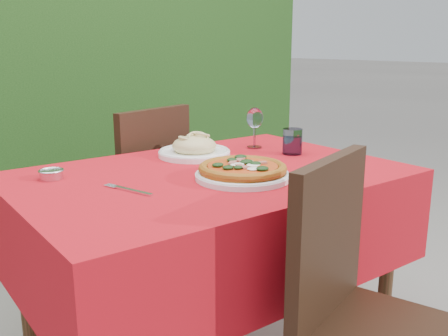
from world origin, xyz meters
TOP-DOWN VIEW (x-y plane):
  - hedge at (0.00, 1.55)m, footprint 3.20×0.55m
  - dining_table at (0.00, 0.00)m, footprint 1.26×0.86m
  - chair_near at (0.06, -0.59)m, footprint 0.50×0.50m
  - chair_far at (0.06, 0.64)m, footprint 0.50×0.50m
  - pizza_plate at (0.03, -0.13)m, footprint 0.34×0.34m
  - pasta_plate at (0.09, 0.23)m, footprint 0.27×0.27m
  - water_glass at (0.42, 0.04)m, footprint 0.07×0.07m
  - wine_glass at (0.37, 0.21)m, footprint 0.07×0.07m
  - fork at (-0.31, -0.06)m, footprint 0.08×0.20m
  - steel_ramekin at (-0.45, 0.23)m, footprint 0.07×0.07m

SIDE VIEW (x-z plane):
  - chair_near at x=0.06m, z-range 0.06..0.95m
  - chair_far at x=0.06m, z-range 0.07..0.96m
  - dining_table at x=0.00m, z-range 0.22..0.97m
  - fork at x=-0.31m, z-range 0.75..0.75m
  - steel_ramekin at x=-0.45m, z-range 0.75..0.77m
  - pizza_plate at x=0.03m, z-range 0.75..0.80m
  - pasta_plate at x=0.09m, z-range 0.74..0.81m
  - water_glass at x=0.42m, z-range 0.74..0.84m
  - wine_glass at x=0.37m, z-range 0.78..0.95m
  - hedge at x=0.00m, z-range 0.03..1.81m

